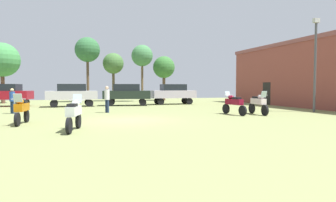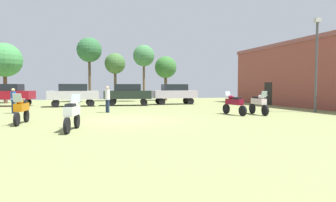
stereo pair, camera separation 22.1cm
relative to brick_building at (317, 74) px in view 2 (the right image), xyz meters
name	(u,v)px [view 2 (the right image)]	position (x,y,z in m)	size (l,w,h in m)	color
ground_plane	(127,120)	(-18.00, -5.94, -2.90)	(44.00, 52.00, 0.02)	olive
brick_building	(317,74)	(0.00, 0.00, 0.00)	(6.12, 17.69, 5.80)	brown
motorcycle_1	(234,103)	(-11.12, -4.95, -2.16)	(0.67, 2.28, 1.47)	black
motorcycle_2	(21,109)	(-23.03, -6.16, -2.17)	(0.62, 2.16, 1.47)	black
motorcycle_5	(72,113)	(-20.65, -9.01, -2.17)	(0.74, 2.14, 1.47)	black
motorcycle_7	(259,103)	(-9.59, -5.35, -2.15)	(0.62, 2.20, 1.50)	black
car_1	(174,93)	(-11.44, 6.31, -1.72)	(4.34, 1.90, 2.00)	black
car_2	(128,93)	(-16.18, 5.74, -1.72)	(4.55, 2.53, 2.00)	black
car_3	(7,93)	(-26.72, 7.81, -1.72)	(4.57, 2.59, 2.00)	black
car_5	(73,93)	(-21.06, 5.81, -1.72)	(4.39, 2.03, 2.00)	black
person_1	(107,97)	(-18.63, -1.15, -1.82)	(0.48, 0.48, 1.81)	#21304C
person_2	(13,99)	(-24.63, -0.03, -1.92)	(0.48, 0.48, 1.66)	#1F334E
tree_1	(166,68)	(-10.12, 14.09, 1.26)	(2.75, 2.75, 5.58)	brown
tree_4	(89,50)	(-19.44, 13.10, 2.98)	(2.79, 2.79, 7.33)	brown
tree_5	(5,60)	(-28.06, 12.99, 1.64)	(3.55, 3.55, 6.34)	brown
tree_7	(115,64)	(-16.43, 14.27, 1.60)	(2.49, 2.49, 5.80)	brown
tree_8	(144,56)	(-13.26, 12.48, 2.45)	(2.52, 2.52, 6.66)	brown
lamp_post	(316,60)	(-4.85, -4.99, 0.72)	(0.44, 0.24, 6.44)	#47474C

